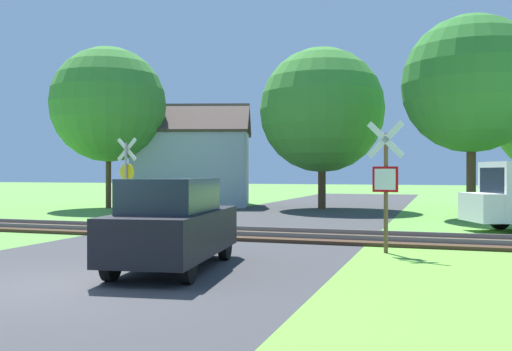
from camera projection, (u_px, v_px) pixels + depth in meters
name	position (u px, v px, depth m)	size (l,w,h in m)	color
ground_plane	(66.00, 284.00, 9.65)	(160.00, 160.00, 0.00)	#5B933D
road_asphalt	(128.00, 266.00, 11.55)	(8.33, 80.00, 0.01)	#38383A
rail_track	(230.00, 234.00, 17.09)	(60.00, 2.60, 0.22)	#422D1E
stop_sign_near	(386.00, 180.00, 13.36)	(0.87, 0.19, 3.11)	brown
crossing_sign_far	(126.00, 173.00, 21.43)	(0.88, 0.17, 3.20)	#9E9EA5
house	(193.00, 167.00, 32.40)	(7.67, 6.92, 5.81)	#99A3B7
tree_center	(322.00, 110.00, 29.46)	(6.44, 6.44, 8.34)	#513823
tree_left	(108.00, 105.00, 30.22)	(6.09, 6.09, 8.54)	#513823
tree_right	(471.00, 84.00, 23.61)	(5.70, 5.70, 8.42)	#513823
parked_car	(173.00, 224.00, 11.10)	(2.17, 4.19, 1.78)	black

